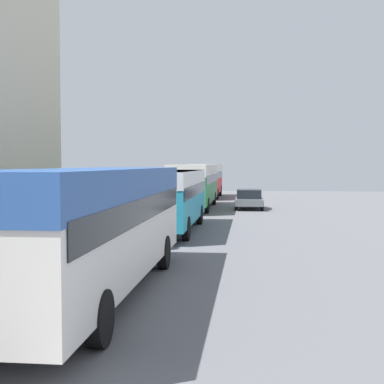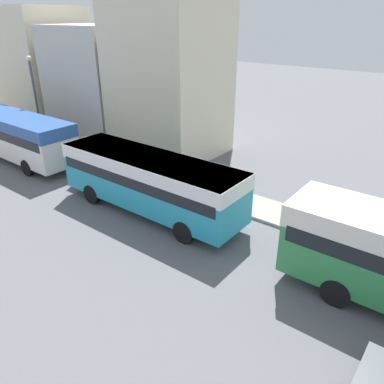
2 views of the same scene
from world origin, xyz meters
name	(u,v)px [view 1 (image 1 of 2)]	position (x,y,z in m)	size (l,w,h in m)	color
bus_lead	(93,214)	(-1.60, 9.08, 1.98)	(2.55, 11.20, 3.04)	silver
bus_following	(169,192)	(-1.67, 21.53, 1.86)	(2.63, 9.76, 2.84)	teal
bus_third_in_line	(195,180)	(-1.76, 34.39, 2.03)	(2.58, 11.32, 3.12)	#2D8447
bus_rear	(206,176)	(-1.91, 46.96, 2.04)	(2.56, 9.10, 3.16)	red
car_crossing	(249,199)	(2.09, 34.36, 0.73)	(1.96, 4.01, 1.38)	slate
pedestrian_near_curb	(1,244)	(-4.35, 10.01, 1.06)	(0.43, 0.43, 1.79)	#232838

